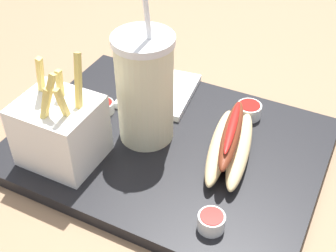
# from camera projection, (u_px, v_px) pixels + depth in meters

# --- Properties ---
(ground_plane) EXTENTS (2.40, 2.40, 0.02)m
(ground_plane) POSITION_uv_depth(u_px,v_px,m) (168.00, 156.00, 0.69)
(ground_plane) COLOR #8C6B4C
(food_tray) EXTENTS (0.45, 0.34, 0.02)m
(food_tray) POSITION_uv_depth(u_px,v_px,m) (168.00, 146.00, 0.68)
(food_tray) COLOR black
(food_tray) RESTS_ON ground_plane
(soda_cup) EXTENTS (0.09, 0.09, 0.26)m
(soda_cup) POSITION_uv_depth(u_px,v_px,m) (144.00, 90.00, 0.63)
(soda_cup) COLOR beige
(soda_cup) RESTS_ON food_tray
(fries_basket) EXTENTS (0.11, 0.09, 0.16)m
(fries_basket) POSITION_uv_depth(u_px,v_px,m) (60.00, 130.00, 0.62)
(fries_basket) COLOR white
(fries_basket) RESTS_ON food_tray
(hot_dog_1) EXTENTS (0.09, 0.17, 0.06)m
(hot_dog_1) POSITION_uv_depth(u_px,v_px,m) (230.00, 144.00, 0.64)
(hot_dog_1) COLOR #E5C689
(hot_dog_1) RESTS_ON food_tray
(ketchup_cup_1) EXTENTS (0.03, 0.03, 0.02)m
(ketchup_cup_1) POSITION_uv_depth(u_px,v_px,m) (211.00, 221.00, 0.55)
(ketchup_cup_1) COLOR white
(ketchup_cup_1) RESTS_ON food_tray
(ketchup_cup_2) EXTENTS (0.03, 0.03, 0.02)m
(ketchup_cup_2) POSITION_uv_depth(u_px,v_px,m) (104.00, 106.00, 0.72)
(ketchup_cup_2) COLOR white
(ketchup_cup_2) RESTS_ON food_tray
(ketchup_cup_3) EXTENTS (0.04, 0.04, 0.02)m
(ketchup_cup_3) POSITION_uv_depth(u_px,v_px,m) (249.00, 110.00, 0.71)
(ketchup_cup_3) COLOR white
(ketchup_cup_3) RESTS_ON food_tray
(napkin_stack) EXTENTS (0.13, 0.14, 0.01)m
(napkin_stack) POSITION_uv_depth(u_px,v_px,m) (159.00, 91.00, 0.77)
(napkin_stack) COLOR white
(napkin_stack) RESTS_ON food_tray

